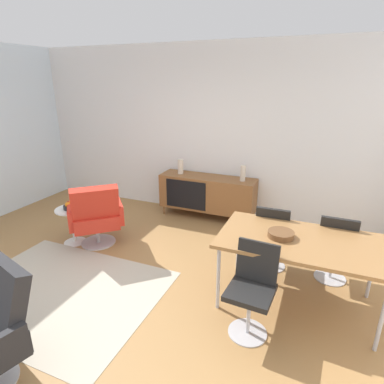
# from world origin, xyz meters

# --- Properties ---
(ground_plane) EXTENTS (8.32, 8.32, 0.00)m
(ground_plane) POSITION_xyz_m (0.00, 0.00, 0.00)
(ground_plane) COLOR #9E7242
(wall_back) EXTENTS (6.80, 0.12, 2.80)m
(wall_back) POSITION_xyz_m (0.00, 2.60, 1.40)
(wall_back) COLOR white
(wall_back) RESTS_ON ground_plane
(sideboard) EXTENTS (1.60, 0.45, 0.72)m
(sideboard) POSITION_xyz_m (0.16, 2.30, 0.44)
(sideboard) COLOR brown
(sideboard) RESTS_ON ground_plane
(vase_cobalt) EXTENTS (0.10, 0.10, 0.25)m
(vase_cobalt) POSITION_xyz_m (-0.33, 2.30, 0.84)
(vase_cobalt) COLOR beige
(vase_cobalt) RESTS_ON sideboard
(vase_sculptural_dark) EXTENTS (0.08, 0.08, 0.25)m
(vase_sculptural_dark) POSITION_xyz_m (0.75, 2.30, 0.85)
(vase_sculptural_dark) COLOR beige
(vase_sculptural_dark) RESTS_ON sideboard
(dining_table) EXTENTS (1.60, 0.90, 0.74)m
(dining_table) POSITION_xyz_m (1.78, 0.56, 0.70)
(dining_table) COLOR olive
(dining_table) RESTS_ON ground_plane
(wooden_bowl_on_table) EXTENTS (0.26, 0.26, 0.06)m
(wooden_bowl_on_table) POSITION_xyz_m (1.58, 0.54, 0.77)
(wooden_bowl_on_table) COLOR brown
(wooden_bowl_on_table) RESTS_ON dining_table
(dining_chair_back_right) EXTENTS (0.40, 0.43, 0.86)m
(dining_chair_back_right) POSITION_xyz_m (2.13, 1.11, 0.47)
(dining_chair_back_right) COLOR black
(dining_chair_back_right) RESTS_ON ground_plane
(dining_chair_back_left) EXTENTS (0.41, 0.43, 0.86)m
(dining_chair_back_left) POSITION_xyz_m (1.43, 1.11, 0.47)
(dining_chair_back_left) COLOR black
(dining_chair_back_left) RESTS_ON ground_plane
(dining_chair_front_left) EXTENTS (0.43, 0.45, 0.86)m
(dining_chair_front_left) POSITION_xyz_m (1.44, -0.00, 0.47)
(dining_chair_front_left) COLOR black
(dining_chair_front_left) RESTS_ON ground_plane
(lounge_chair_red) EXTENTS (0.91, 0.91, 0.95)m
(lounge_chair_red) POSITION_xyz_m (-0.92, 0.78, 0.47)
(lounge_chair_red) COLOR red
(lounge_chair_red) RESTS_ON ground_plane
(side_table_round) EXTENTS (0.44, 0.44, 0.52)m
(side_table_round) POSITION_xyz_m (-1.30, 0.72, 0.32)
(side_table_round) COLOR white
(side_table_round) RESTS_ON ground_plane
(fruit_bowl) EXTENTS (0.20, 0.20, 0.11)m
(fruit_bowl) POSITION_xyz_m (-1.30, 0.72, 0.56)
(fruit_bowl) COLOR #262628
(fruit_bowl) RESTS_ON side_table_round
(area_rug) EXTENTS (2.20, 1.70, 0.01)m
(area_rug) POSITION_xyz_m (-0.65, -0.27, 0.00)
(area_rug) COLOR #B7AD99
(area_rug) RESTS_ON ground_plane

